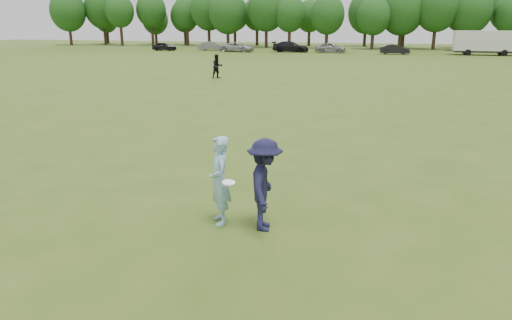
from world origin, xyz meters
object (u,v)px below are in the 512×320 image
(car_e, at_px, (331,48))
(cargo_trailer, at_px, (486,42))
(player_far_a, at_px, (217,66))
(thrower, at_px, (220,181))
(car_d, at_px, (291,47))
(defender, at_px, (265,185))
(car_a, at_px, (164,46))
(car_c, at_px, (238,47))
(car_b, at_px, (212,46))
(car_f, at_px, (395,49))

(car_e, height_order, cargo_trailer, cargo_trailer)
(player_far_a, height_order, car_e, player_far_a)
(thrower, distance_m, car_d, 61.91)
(car_e, bearing_deg, player_far_a, 171.71)
(defender, bearing_deg, thrower, 77.37)
(thrower, xyz_separation_m, player_far_a, (-9.55, 24.82, -0.01))
(car_a, bearing_deg, car_c, -90.62)
(car_a, xyz_separation_m, car_b, (6.96, 2.73, 0.04))
(car_a, distance_m, car_b, 7.48)
(car_b, relative_size, car_c, 0.82)
(car_d, bearing_deg, car_a, 92.57)
(car_c, relative_size, car_f, 1.26)
(car_c, distance_m, car_e, 13.89)
(car_a, xyz_separation_m, car_f, (35.04, 0.46, 0.02))
(player_far_a, height_order, car_d, player_far_a)
(car_c, xyz_separation_m, car_e, (13.83, 1.25, 0.05))
(car_b, xyz_separation_m, car_c, (5.26, -2.57, 0.02))
(defender, relative_size, car_c, 0.36)
(thrower, bearing_deg, car_f, 146.85)
(cargo_trailer, bearing_deg, car_d, -179.90)
(defender, relative_size, car_f, 0.46)
(player_far_a, relative_size, car_f, 0.44)
(car_b, distance_m, car_c, 5.86)
(car_e, relative_size, cargo_trailer, 0.50)
(cargo_trailer, bearing_deg, car_c, -177.33)
(defender, xyz_separation_m, car_c, (-20.38, 59.28, -0.22))
(thrower, xyz_separation_m, car_b, (-24.70, 61.82, -0.22))
(defender, distance_m, car_a, 67.52)
(car_b, bearing_deg, player_far_a, -164.32)
(thrower, distance_m, cargo_trailer, 62.67)
(car_b, relative_size, car_d, 0.77)
(car_c, bearing_deg, car_e, -80.10)
(car_f, bearing_deg, car_d, 81.38)
(car_f, bearing_deg, thrower, 172.90)
(player_far_a, xyz_separation_m, car_b, (-15.14, 37.01, -0.21))
(car_c, bearing_deg, car_f, -84.50)
(thrower, height_order, car_e, thrower)
(car_a, height_order, car_e, car_e)
(player_far_a, relative_size, car_c, 0.35)
(thrower, bearing_deg, car_e, 155.40)
(thrower, distance_m, car_b, 66.57)
(thrower, relative_size, cargo_trailer, 0.20)
(car_a, relative_size, car_d, 0.70)
(defender, height_order, car_f, defender)
(car_d, distance_m, cargo_trailer, 26.61)
(car_b, xyz_separation_m, car_e, (19.10, -1.32, 0.07))
(player_far_a, relative_size, car_a, 0.47)
(car_a, distance_m, cargo_trailer, 46.68)
(player_far_a, xyz_separation_m, cargo_trailer, (24.53, 36.04, 0.88))
(car_e, relative_size, car_f, 1.10)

